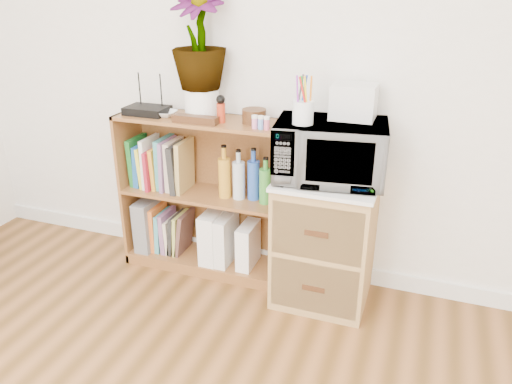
% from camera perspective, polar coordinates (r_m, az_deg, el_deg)
% --- Properties ---
extents(skirting_board, '(4.00, 0.02, 0.10)m').
position_cam_1_polar(skirting_board, '(3.17, 1.28, -7.45)').
color(skirting_board, white).
rests_on(skirting_board, ground).
extents(bookshelf, '(1.00, 0.30, 0.95)m').
position_cam_1_polar(bookshelf, '(2.98, -5.91, -0.49)').
color(bookshelf, brown).
rests_on(bookshelf, ground).
extents(wicker_unit, '(0.50, 0.45, 0.70)m').
position_cam_1_polar(wicker_unit, '(2.75, 7.85, -5.63)').
color(wicker_unit, '#9E7542').
rests_on(wicker_unit, ground).
extents(microwave, '(0.59, 0.44, 0.30)m').
position_cam_1_polar(microwave, '(2.53, 8.44, 4.64)').
color(microwave, silver).
rests_on(microwave, wicker_unit).
extents(pen_cup, '(0.10, 0.10, 0.11)m').
position_cam_1_polar(pen_cup, '(2.42, 5.39, 9.04)').
color(pen_cup, white).
rests_on(pen_cup, microwave).
extents(small_appliance, '(0.22, 0.18, 0.17)m').
position_cam_1_polar(small_appliance, '(2.55, 11.11, 10.11)').
color(small_appliance, silver).
rests_on(small_appliance, microwave).
extents(router, '(0.24, 0.16, 0.04)m').
position_cam_1_polar(router, '(2.95, -12.32, 9.11)').
color(router, black).
rests_on(router, bookshelf).
extents(white_bowl, '(0.13, 0.13, 0.03)m').
position_cam_1_polar(white_bowl, '(2.88, -10.34, 8.81)').
color(white_bowl, white).
rests_on(white_bowl, bookshelf).
extents(plant_pot, '(0.19, 0.19, 0.16)m').
position_cam_1_polar(plant_pot, '(2.82, -6.21, 10.06)').
color(plant_pot, white).
rests_on(plant_pot, bookshelf).
extents(potted_plant, '(0.30, 0.30, 0.53)m').
position_cam_1_polar(potted_plant, '(2.76, -6.53, 17.05)').
color(potted_plant, '#2C6528').
rests_on(potted_plant, plant_pot).
extents(trinket_box, '(0.25, 0.06, 0.04)m').
position_cam_1_polar(trinket_box, '(2.72, -6.94, 8.23)').
color(trinket_box, '#3B2110').
rests_on(trinket_box, bookshelf).
extents(kokeshi_doll, '(0.05, 0.05, 0.10)m').
position_cam_1_polar(kokeshi_doll, '(2.71, -4.02, 8.99)').
color(kokeshi_doll, '#B02E15').
rests_on(kokeshi_doll, bookshelf).
extents(wooden_bowl, '(0.13, 0.13, 0.08)m').
position_cam_1_polar(wooden_bowl, '(2.70, -0.22, 8.67)').
color(wooden_bowl, '#3A210F').
rests_on(wooden_bowl, bookshelf).
extents(paint_jars, '(0.11, 0.04, 0.06)m').
position_cam_1_polar(paint_jars, '(2.59, 0.54, 7.80)').
color(paint_jars, pink).
rests_on(paint_jars, bookshelf).
extents(file_box, '(0.10, 0.26, 0.33)m').
position_cam_1_polar(file_box, '(3.25, -12.03, -3.42)').
color(file_box, slate).
rests_on(file_box, bookshelf).
extents(magazine_holder_left, '(0.10, 0.25, 0.32)m').
position_cam_1_polar(magazine_holder_left, '(3.05, -4.87, -4.94)').
color(magazine_holder_left, white).
rests_on(magazine_holder_left, bookshelf).
extents(magazine_holder_mid, '(0.10, 0.24, 0.30)m').
position_cam_1_polar(magazine_holder_mid, '(3.03, -3.59, -5.29)').
color(magazine_holder_mid, white).
rests_on(magazine_holder_mid, bookshelf).
extents(magazine_holder_right, '(0.08, 0.21, 0.27)m').
position_cam_1_polar(magazine_holder_right, '(2.99, -0.90, -6.07)').
color(magazine_holder_right, white).
rests_on(magazine_holder_right, bookshelf).
extents(cookbooks, '(0.36, 0.20, 0.31)m').
position_cam_1_polar(cookbooks, '(3.04, -10.78, 3.11)').
color(cookbooks, '#1C6925').
rests_on(cookbooks, bookshelf).
extents(liquor_bottles, '(0.47, 0.07, 0.31)m').
position_cam_1_polar(liquor_bottles, '(2.79, 0.05, 1.71)').
color(liquor_bottles, gold).
rests_on(liquor_bottles, bookshelf).
extents(lower_books, '(0.24, 0.19, 0.29)m').
position_cam_1_polar(lower_books, '(3.20, -9.68, -4.38)').
color(lower_books, orange).
rests_on(lower_books, bookshelf).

